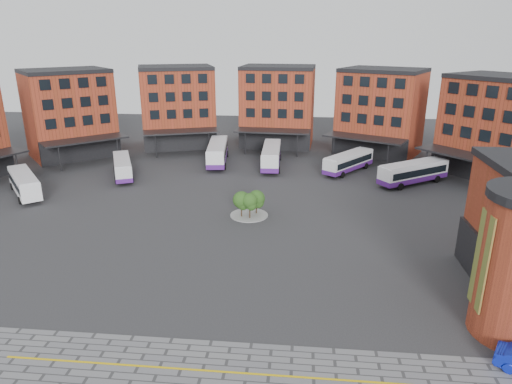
# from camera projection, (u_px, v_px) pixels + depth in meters

# --- Properties ---
(ground) EXTENTS (160.00, 160.00, 0.00)m
(ground) POSITION_uv_depth(u_px,v_px,m) (213.00, 264.00, 41.99)
(ground) COLOR #28282B
(ground) RESTS_ON ground
(yellow_line) EXTENTS (26.00, 0.15, 0.02)m
(yellow_line) POSITION_uv_depth(u_px,v_px,m) (203.00, 370.00, 28.63)
(yellow_line) COLOR gold
(yellow_line) RESTS_ON paving_zone
(main_building) EXTENTS (94.14, 42.48, 14.60)m
(main_building) POSITION_uv_depth(u_px,v_px,m) (226.00, 115.00, 76.01)
(main_building) COLOR maroon
(main_building) RESTS_ON ground
(tree_island) EXTENTS (4.40, 4.40, 3.13)m
(tree_island) POSITION_uv_depth(u_px,v_px,m) (250.00, 202.00, 52.22)
(tree_island) COLOR gray
(tree_island) RESTS_ON ground
(bus_a) EXTENTS (8.52, 9.48, 2.94)m
(bus_a) POSITION_uv_depth(u_px,v_px,m) (24.00, 182.00, 59.37)
(bus_a) COLOR white
(bus_a) RESTS_ON ground
(bus_b) EXTENTS (6.10, 10.11, 2.82)m
(bus_b) POSITION_uv_depth(u_px,v_px,m) (122.00, 167.00, 67.09)
(bus_b) COLOR silver
(bus_b) RESTS_ON ground
(bus_c) EXTENTS (4.10, 12.27, 3.39)m
(bus_c) POSITION_uv_depth(u_px,v_px,m) (218.00, 152.00, 74.08)
(bus_c) COLOR white
(bus_c) RESTS_ON ground
(bus_d) EXTENTS (3.14, 11.67, 3.27)m
(bus_d) POSITION_uv_depth(u_px,v_px,m) (271.00, 156.00, 72.24)
(bus_d) COLOR silver
(bus_d) RESTS_ON ground
(bus_e) EXTENTS (8.25, 9.67, 2.92)m
(bus_e) POSITION_uv_depth(u_px,v_px,m) (349.00, 162.00, 69.47)
(bus_e) COLOR white
(bus_e) RESTS_ON ground
(bus_f) EXTENTS (10.65, 8.38, 3.14)m
(bus_f) POSITION_uv_depth(u_px,v_px,m) (413.00, 172.00, 63.80)
(bus_f) COLOR white
(bus_f) RESTS_ON ground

